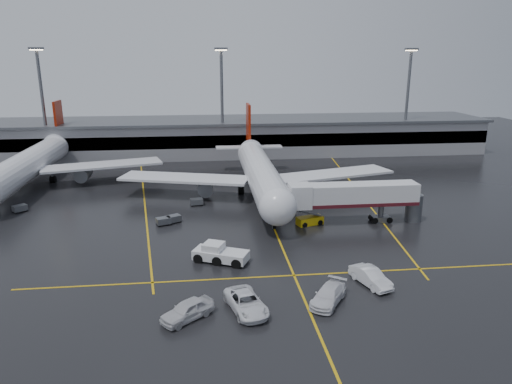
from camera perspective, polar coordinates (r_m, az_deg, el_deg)
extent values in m
plane|color=black|center=(73.18, 1.38, -2.53)|extent=(220.00, 220.00, 0.00)
cube|color=gold|center=(73.17, 1.38, -2.52)|extent=(0.25, 90.00, 0.02)
cube|color=gold|center=(53.07, 4.65, -10.07)|extent=(60.00, 0.25, 0.02)
cube|color=gold|center=(82.74, -13.44, -0.75)|extent=(9.99, 69.35, 0.02)
cube|color=gold|center=(86.58, 12.36, 0.06)|extent=(7.57, 69.64, 0.02)
cube|color=gray|center=(118.67, -1.77, 6.69)|extent=(120.00, 18.00, 8.00)
cube|color=black|center=(109.94, -1.39, 6.21)|extent=(120.00, 0.40, 3.00)
cube|color=#595B60|center=(118.04, -1.78, 8.75)|extent=(122.00, 19.00, 0.60)
cylinder|color=#595B60|center=(116.73, -24.45, 9.34)|extent=(0.70, 0.70, 25.00)
cube|color=#595B60|center=(116.24, -25.19, 15.54)|extent=(3.00, 1.20, 0.50)
cube|color=#FFE5B2|center=(116.24, -25.18, 15.40)|extent=(2.60, 0.90, 0.20)
cylinder|color=#595B60|center=(111.31, -4.15, 10.45)|extent=(0.70, 0.70, 25.00)
cube|color=#595B60|center=(110.80, -4.29, 17.00)|extent=(3.00, 1.20, 0.50)
cube|color=#FFE5B2|center=(110.79, -4.29, 16.85)|extent=(2.60, 0.90, 0.20)
cylinder|color=#595B60|center=(121.75, 17.88, 10.22)|extent=(0.70, 0.70, 25.00)
cube|color=#595B60|center=(121.28, 18.41, 16.18)|extent=(3.00, 1.20, 0.50)
cube|color=#FFE5B2|center=(121.28, 18.40, 16.04)|extent=(2.60, 0.90, 0.20)
cylinder|color=silver|center=(79.62, 0.62, 2.17)|extent=(5.20, 36.00, 5.20)
sphere|color=silver|center=(62.47, 2.65, -1.79)|extent=(5.20, 5.20, 5.20)
cone|color=silver|center=(99.89, -0.86, 5.38)|extent=(4.94, 8.00, 4.94)
cube|color=#901904|center=(100.08, -0.93, 8.25)|extent=(0.50, 5.50, 8.50)
cube|color=silver|center=(99.85, -0.86, 5.49)|extent=(14.00, 3.00, 0.25)
cube|color=silver|center=(81.25, -8.70, 1.68)|extent=(22.80, 11.83, 0.40)
cube|color=silver|center=(84.25, 9.27, 2.17)|extent=(22.80, 11.83, 0.40)
cylinder|color=#595B60|center=(80.57, -6.19, 0.62)|extent=(2.60, 4.50, 2.60)
cylinder|color=#595B60|center=(82.79, 7.07, 1.01)|extent=(2.60, 4.50, 2.60)
cylinder|color=#595B60|center=(66.31, 2.21, -3.63)|extent=(0.56, 0.56, 2.00)
cylinder|color=#595B60|center=(83.01, -1.83, 0.46)|extent=(0.56, 0.56, 2.00)
cylinder|color=#595B60|center=(83.74, 2.54, 0.59)|extent=(0.56, 0.56, 2.00)
cylinder|color=black|center=(66.49, 2.20, -4.07)|extent=(0.40, 1.10, 1.10)
cylinder|color=black|center=(83.13, -1.83, 0.16)|extent=(1.00, 1.40, 1.40)
cylinder|color=black|center=(83.86, 2.53, 0.29)|extent=(1.00, 1.40, 1.40)
cylinder|color=silver|center=(96.36, -26.02, 2.98)|extent=(5.20, 36.00, 5.20)
cone|color=silver|center=(115.89, -22.74, 5.63)|extent=(4.94, 8.00, 4.94)
cube|color=#901904|center=(116.15, -22.87, 8.09)|extent=(0.50, 5.50, 8.50)
cube|color=silver|center=(115.85, -22.75, 5.73)|extent=(14.00, 3.00, 0.25)
cube|color=silver|center=(94.88, -18.16, 3.14)|extent=(22.80, 11.83, 0.40)
cylinder|color=#595B60|center=(95.01, -20.27, 2.09)|extent=(2.60, 4.50, 2.60)
cylinder|color=#595B60|center=(100.89, -26.97, 1.51)|extent=(0.56, 0.56, 2.00)
cylinder|color=#595B60|center=(98.81, -23.50, 1.66)|extent=(0.56, 0.56, 2.00)
cylinder|color=black|center=(100.99, -26.94, 1.26)|extent=(1.00, 1.40, 1.40)
cylinder|color=black|center=(98.91, -23.47, 1.41)|extent=(1.00, 1.40, 1.40)
cube|color=silver|center=(68.94, 12.02, -0.23)|extent=(18.00, 3.20, 3.00)
cube|color=#461017|center=(69.31, 11.96, -1.27)|extent=(18.00, 3.30, 0.50)
cube|color=silver|center=(66.84, 5.33, -0.46)|extent=(3.00, 3.40, 3.30)
cylinder|color=#595B60|center=(71.13, 14.95, -2.37)|extent=(0.80, 0.80, 3.00)
cube|color=#595B60|center=(71.46, 14.89, -3.17)|extent=(2.60, 1.60, 0.90)
cylinder|color=#595B60|center=(72.93, 18.64, -1.81)|extent=(2.40, 2.40, 4.00)
cylinder|color=black|center=(71.08, 14.06, -3.21)|extent=(0.90, 1.80, 0.90)
cylinder|color=black|center=(71.86, 15.71, -3.13)|extent=(0.90, 1.80, 0.90)
cube|color=silver|center=(56.09, -4.29, -7.64)|extent=(6.94, 5.01, 1.11)
cube|color=silver|center=(56.06, -5.19, -6.65)|extent=(2.93, 2.93, 0.92)
cube|color=black|center=(56.06, -5.19, -6.65)|extent=(2.63, 2.63, 0.83)
cylinder|color=black|center=(57.11, -6.53, -7.61)|extent=(2.23, 3.01, 1.20)
cylinder|color=black|center=(56.22, -4.29, -7.94)|extent=(2.23, 3.01, 1.20)
cylinder|color=black|center=(55.43, -1.97, -8.27)|extent=(2.23, 3.01, 1.20)
cube|color=#E1B80E|center=(68.44, 6.56, -3.45)|extent=(4.15, 2.72, 1.18)
cube|color=#595B60|center=(68.07, 6.59, -2.56)|extent=(3.82, 2.07, 1.34)
cylinder|color=black|center=(67.90, 5.62, -3.82)|extent=(1.28, 1.96, 0.75)
cylinder|color=black|center=(69.17, 7.46, -3.51)|extent=(1.28, 1.96, 0.75)
imported|color=white|center=(45.84, -1.19, -13.30)|extent=(4.41, 6.78, 1.74)
imported|color=silver|center=(47.74, 8.81, -12.28)|extent=(5.14, 6.01, 1.65)
imported|color=silver|center=(52.00, 13.77, -10.00)|extent=(3.57, 5.77, 1.79)
imported|color=silver|center=(45.01, -8.35, -14.03)|extent=(5.48, 4.96, 1.81)
cube|color=#595B60|center=(69.68, -10.02, -3.19)|extent=(2.38, 2.13, 0.90)
cylinder|color=black|center=(69.08, -10.40, -3.79)|extent=(0.40, 0.20, 0.40)
cylinder|color=black|center=(69.75, -9.23, -3.54)|extent=(0.40, 0.20, 0.40)
cylinder|color=black|center=(69.93, -10.77, -3.56)|extent=(0.40, 0.20, 0.40)
cylinder|color=black|center=(70.59, -9.61, -3.31)|extent=(0.40, 0.20, 0.40)
cube|color=#595B60|center=(68.99, -11.19, -3.45)|extent=(2.33, 1.91, 0.90)
cylinder|color=black|center=(68.50, -11.70, -4.04)|extent=(0.40, 0.20, 0.40)
cylinder|color=black|center=(68.89, -10.42, -3.85)|extent=(0.40, 0.20, 0.40)
cylinder|color=black|center=(69.41, -11.92, -3.78)|extent=(0.40, 0.20, 0.40)
cylinder|color=black|center=(69.80, -10.65, -3.60)|extent=(0.40, 0.20, 0.40)
cube|color=#595B60|center=(77.20, -7.24, -1.15)|extent=(2.16, 1.56, 0.90)
cylinder|color=black|center=(76.78, -7.77, -1.63)|extent=(0.40, 0.20, 0.40)
cylinder|color=black|center=(76.96, -6.59, -1.55)|extent=(0.40, 0.20, 0.40)
cylinder|color=black|center=(77.73, -7.86, -1.41)|extent=(0.40, 0.20, 0.40)
cylinder|color=black|center=(77.91, -6.69, -1.33)|extent=(0.40, 0.20, 0.40)
cube|color=#595B60|center=(82.12, -26.80, -1.75)|extent=(2.35, 2.31, 0.90)
cylinder|color=black|center=(81.53, -27.14, -2.26)|extent=(0.40, 0.20, 0.40)
cylinder|color=black|center=(82.09, -26.12, -2.01)|extent=(0.40, 0.20, 0.40)
cylinder|color=black|center=(82.43, -27.41, -2.11)|extent=(0.40, 0.20, 0.40)
cylinder|color=black|center=(82.98, -26.40, -1.86)|extent=(0.40, 0.20, 0.40)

